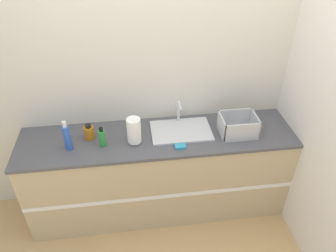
# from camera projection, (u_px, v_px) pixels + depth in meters

# --- Properties ---
(ground_plane) EXTENTS (12.00, 12.00, 0.00)m
(ground_plane) POSITION_uv_depth(u_px,v_px,m) (163.00, 228.00, 3.16)
(ground_plane) COLOR tan
(wall_back) EXTENTS (4.80, 0.06, 2.60)m
(wall_back) POSITION_uv_depth(u_px,v_px,m) (154.00, 79.00, 2.87)
(wall_back) COLOR beige
(wall_back) RESTS_ON ground_plane
(wall_right) EXTENTS (0.06, 2.56, 2.60)m
(wall_right) POSITION_uv_depth(u_px,v_px,m) (302.00, 87.00, 2.76)
(wall_right) COLOR silver
(wall_right) RESTS_ON ground_plane
(counter_cabinet) EXTENTS (2.43, 0.59, 0.90)m
(counter_cabinet) POSITION_uv_depth(u_px,v_px,m) (159.00, 173.00, 3.12)
(counter_cabinet) COLOR tan
(counter_cabinet) RESTS_ON ground_plane
(sink) EXTENTS (0.53, 0.35, 0.23)m
(sink) POSITION_uv_depth(u_px,v_px,m) (181.00, 130.00, 2.90)
(sink) COLOR silver
(sink) RESTS_ON counter_cabinet
(paper_towel_roll) EXTENTS (0.12, 0.12, 0.23)m
(paper_towel_roll) POSITION_uv_depth(u_px,v_px,m) (134.00, 131.00, 2.72)
(paper_towel_roll) COLOR #4C4C51
(paper_towel_roll) RESTS_ON counter_cabinet
(dish_rack) EXTENTS (0.31, 0.24, 0.17)m
(dish_rack) POSITION_uv_depth(u_px,v_px,m) (238.00, 127.00, 2.86)
(dish_rack) COLOR #B7BABF
(dish_rack) RESTS_ON counter_cabinet
(bottle_blue) EXTENTS (0.06, 0.06, 0.27)m
(bottle_blue) POSITION_uv_depth(u_px,v_px,m) (67.00, 137.00, 2.65)
(bottle_blue) COLOR #2D56B7
(bottle_blue) RESTS_ON counter_cabinet
(bottle_amber) EXTENTS (0.09, 0.09, 0.14)m
(bottle_amber) POSITION_uv_depth(u_px,v_px,m) (89.00, 132.00, 2.80)
(bottle_amber) COLOR #B26B19
(bottle_amber) RESTS_ON counter_cabinet
(bottle_green) EXTENTS (0.06, 0.06, 0.18)m
(bottle_green) POSITION_uv_depth(u_px,v_px,m) (102.00, 138.00, 2.71)
(bottle_green) COLOR #2D8C3D
(bottle_green) RESTS_ON counter_cabinet
(sponge) EXTENTS (0.09, 0.06, 0.02)m
(sponge) POSITION_uv_depth(u_px,v_px,m) (180.00, 146.00, 2.72)
(sponge) COLOR #3399BF
(sponge) RESTS_ON counter_cabinet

